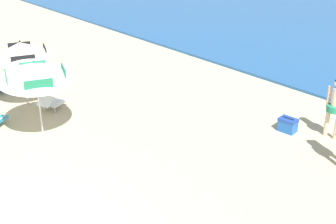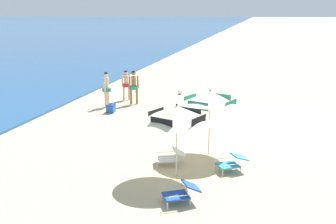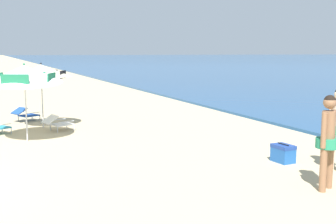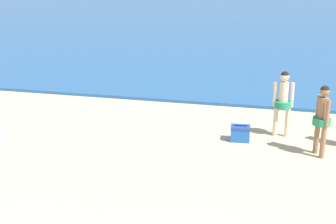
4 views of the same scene
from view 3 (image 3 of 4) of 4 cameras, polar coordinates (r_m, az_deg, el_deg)
beach_umbrella_striped_main at (r=14.46m, az=-16.63°, el=5.23°), size 2.79×2.79×2.13m
beach_umbrella_striped_second at (r=12.33m, az=-18.68°, el=4.86°), size 2.39×2.36×2.23m
lounge_chair_under_umbrella at (r=16.10m, az=-18.54°, el=-0.24°), size 0.89×1.02×0.52m
lounge_chair_beside_umbrella at (r=13.82m, az=-14.52°, el=-1.38°), size 0.79×1.01×0.52m
person_standing_beside at (r=8.07m, az=20.65°, el=-2.98°), size 0.42×0.47×1.72m
cooler_box at (r=9.98m, az=15.15°, el=-5.36°), size 0.52×0.39×0.43m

